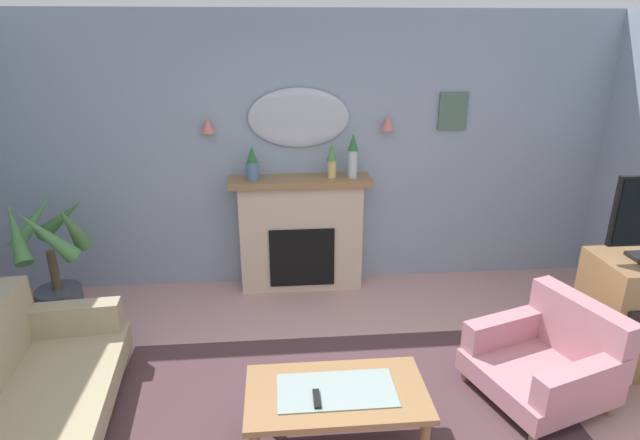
# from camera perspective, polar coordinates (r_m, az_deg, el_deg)

# --- Properties ---
(wall_back) EXTENTS (6.88, 0.10, 2.68)m
(wall_back) POSITION_cam_1_polar(r_m,az_deg,el_deg) (5.10, -0.60, 7.38)
(wall_back) COLOR #8C9EB2
(wall_back) RESTS_ON ground
(fireplace) EXTENTS (1.36, 0.36, 1.16)m
(fireplace) POSITION_cam_1_polar(r_m,az_deg,el_deg) (5.12, -2.12, -1.66)
(fireplace) COLOR beige
(fireplace) RESTS_ON ground
(mantel_vase_centre) EXTENTS (0.12, 0.12, 0.33)m
(mantel_vase_centre) POSITION_cam_1_polar(r_m,az_deg,el_deg) (4.86, -7.55, 6.14)
(mantel_vase_centre) COLOR #4C7093
(mantel_vase_centre) RESTS_ON fireplace
(mantel_vase_left) EXTENTS (0.10, 0.10, 0.33)m
(mantel_vase_left) POSITION_cam_1_polar(r_m,az_deg,el_deg) (4.88, 1.33, 6.78)
(mantel_vase_left) COLOR tan
(mantel_vase_left) RESTS_ON fireplace
(mantel_vase_right) EXTENTS (0.10, 0.10, 0.43)m
(mantel_vase_right) POSITION_cam_1_polar(r_m,az_deg,el_deg) (4.89, 3.68, 7.30)
(mantel_vase_right) COLOR silver
(mantel_vase_right) RESTS_ON fireplace
(wall_mirror) EXTENTS (0.96, 0.06, 0.56)m
(wall_mirror) POSITION_cam_1_polar(r_m,az_deg,el_deg) (4.95, -2.38, 11.30)
(wall_mirror) COLOR #B2BCC6
(wall_sconce_left) EXTENTS (0.14, 0.14, 0.14)m
(wall_sconce_left) POSITION_cam_1_polar(r_m,az_deg,el_deg) (4.94, -12.40, 10.26)
(wall_sconce_left) COLOR #D17066
(wall_sconce_right) EXTENTS (0.14, 0.14, 0.14)m
(wall_sconce_right) POSITION_cam_1_polar(r_m,az_deg,el_deg) (5.02, 7.58, 10.70)
(wall_sconce_right) COLOR #D17066
(framed_picture) EXTENTS (0.28, 0.03, 0.36)m
(framed_picture) POSITION_cam_1_polar(r_m,az_deg,el_deg) (5.24, 14.59, 11.63)
(framed_picture) COLOR #4C6B56
(coffee_table) EXTENTS (1.10, 0.60, 0.45)m
(coffee_table) POSITION_cam_1_polar(r_m,az_deg,el_deg) (3.30, 1.84, -19.23)
(coffee_table) COLOR olive
(coffee_table) RESTS_ON ground
(tv_remote) EXTENTS (0.04, 0.16, 0.02)m
(tv_remote) POSITION_cam_1_polar(r_m,az_deg,el_deg) (3.19, -0.37, -19.33)
(tv_remote) COLOR black
(tv_remote) RESTS_ON coffee_table
(floral_couch) EXTENTS (1.01, 1.78, 0.76)m
(floral_couch) POSITION_cam_1_polar(r_m,az_deg,el_deg) (3.92, -30.53, -16.46)
(floral_couch) COLOR tan
(floral_couch) RESTS_ON ground
(armchair_by_coffee_table) EXTENTS (1.03, 1.02, 0.71)m
(armchair_by_coffee_table) POSITION_cam_1_polar(r_m,az_deg,el_deg) (4.10, 24.19, -13.80)
(armchair_by_coffee_table) COLOR #B77A84
(armchair_by_coffee_table) RESTS_ON ground
(potted_plant_tall_palm) EXTENTS (0.71, 0.74, 1.19)m
(potted_plant_tall_palm) POSITION_cam_1_polar(r_m,az_deg,el_deg) (5.02, -27.57, -4.50)
(potted_plant_tall_palm) COLOR #474C56
(potted_plant_tall_palm) RESTS_ON ground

